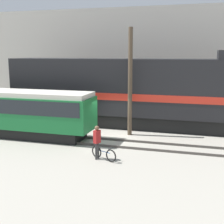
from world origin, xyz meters
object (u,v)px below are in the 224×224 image
at_px(freight_locomotive, 130,92).
at_px(utility_pole_center, 130,82).
at_px(streetcar, 13,110).
at_px(bicycle, 104,154).
at_px(person, 97,139).

height_order(freight_locomotive, utility_pole_center, utility_pole_center).
distance_m(freight_locomotive, streetcar, 8.47).
xyz_separation_m(bicycle, utility_pole_center, (0.14, 5.36, 3.24)).
relative_size(person, utility_pole_center, 0.25).
distance_m(freight_locomotive, person, 7.93).
bearing_deg(freight_locomotive, utility_pole_center, -77.14).
bearing_deg(streetcar, utility_pole_center, 18.23).
xyz_separation_m(freight_locomotive, bicycle, (0.42, -7.80, -2.32)).
bearing_deg(person, utility_pole_center, 84.61).
distance_m(person, utility_pole_center, 5.90).
height_order(bicycle, utility_pole_center, utility_pole_center).
xyz_separation_m(bicycle, person, (-0.37, 0.02, 0.77)).
xyz_separation_m(freight_locomotive, person, (0.05, -7.78, -1.55)).
bearing_deg(bicycle, utility_pole_center, 88.53).
height_order(streetcar, person, streetcar).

